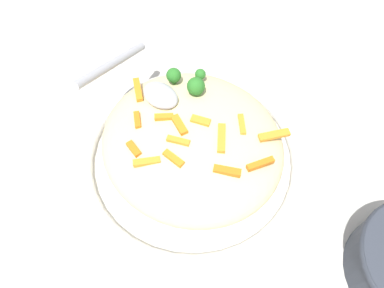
% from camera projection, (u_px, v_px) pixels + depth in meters
% --- Properties ---
extents(ground_plane, '(2.40, 2.40, 0.00)m').
position_uv_depth(ground_plane, '(192.00, 163.00, 0.54)').
color(ground_plane, beige).
extents(serving_bowl, '(0.32, 0.32, 0.04)m').
position_uv_depth(serving_bowl, '(192.00, 157.00, 0.53)').
color(serving_bowl, white).
rests_on(serving_bowl, ground_plane).
extents(pasta_mound, '(0.26, 0.24, 0.06)m').
position_uv_depth(pasta_mound, '(192.00, 142.00, 0.49)').
color(pasta_mound, beige).
rests_on(pasta_mound, serving_bowl).
extents(carrot_piece_0, '(0.03, 0.02, 0.01)m').
position_uv_depth(carrot_piece_0, '(179.00, 125.00, 0.46)').
color(carrot_piece_0, orange).
rests_on(carrot_piece_0, pasta_mound).
extents(carrot_piece_1, '(0.02, 0.04, 0.01)m').
position_uv_depth(carrot_piece_1, '(260.00, 164.00, 0.44)').
color(carrot_piece_1, orange).
rests_on(carrot_piece_1, pasta_mound).
extents(carrot_piece_2, '(0.03, 0.01, 0.01)m').
position_uv_depth(carrot_piece_2, '(163.00, 98.00, 0.49)').
color(carrot_piece_2, orange).
rests_on(carrot_piece_2, pasta_mound).
extents(carrot_piece_3, '(0.03, 0.03, 0.01)m').
position_uv_depth(carrot_piece_3, '(227.00, 171.00, 0.43)').
color(carrot_piece_3, orange).
rests_on(carrot_piece_3, pasta_mound).
extents(carrot_piece_4, '(0.03, 0.02, 0.01)m').
position_uv_depth(carrot_piece_4, '(180.00, 143.00, 0.45)').
color(carrot_piece_4, orange).
rests_on(carrot_piece_4, pasta_mound).
extents(carrot_piece_5, '(0.03, 0.02, 0.01)m').
position_uv_depth(carrot_piece_5, '(200.00, 121.00, 0.47)').
color(carrot_piece_5, orange).
rests_on(carrot_piece_5, pasta_mound).
extents(carrot_piece_6, '(0.03, 0.02, 0.01)m').
position_uv_depth(carrot_piece_6, '(137.00, 120.00, 0.48)').
color(carrot_piece_6, orange).
rests_on(carrot_piece_6, pasta_mound).
extents(carrot_piece_7, '(0.03, 0.01, 0.01)m').
position_uv_depth(carrot_piece_7, '(134.00, 149.00, 0.45)').
color(carrot_piece_7, orange).
rests_on(carrot_piece_7, pasta_mound).
extents(carrot_piece_8, '(0.02, 0.02, 0.01)m').
position_uv_depth(carrot_piece_8, '(164.00, 117.00, 0.47)').
color(carrot_piece_8, orange).
rests_on(carrot_piece_8, pasta_mound).
extents(carrot_piece_9, '(0.03, 0.04, 0.01)m').
position_uv_depth(carrot_piece_9, '(274.00, 135.00, 0.47)').
color(carrot_piece_9, orange).
rests_on(carrot_piece_9, pasta_mound).
extents(carrot_piece_10, '(0.03, 0.04, 0.01)m').
position_uv_depth(carrot_piece_10, '(221.00, 138.00, 0.46)').
color(carrot_piece_10, orange).
rests_on(carrot_piece_10, pasta_mound).
extents(carrot_piece_11, '(0.03, 0.01, 0.01)m').
position_uv_depth(carrot_piece_11, '(173.00, 158.00, 0.44)').
color(carrot_piece_11, orange).
rests_on(carrot_piece_11, pasta_mound).
extents(carrot_piece_12, '(0.03, 0.03, 0.01)m').
position_uv_depth(carrot_piece_12, '(147.00, 162.00, 0.44)').
color(carrot_piece_12, orange).
rests_on(carrot_piece_12, pasta_mound).
extents(carrot_piece_13, '(0.03, 0.03, 0.01)m').
position_uv_depth(carrot_piece_13, '(242.00, 125.00, 0.47)').
color(carrot_piece_13, orange).
rests_on(carrot_piece_13, pasta_mound).
extents(carrot_piece_14, '(0.04, 0.03, 0.01)m').
position_uv_depth(carrot_piece_14, '(139.00, 89.00, 0.51)').
color(carrot_piece_14, orange).
rests_on(carrot_piece_14, pasta_mound).
extents(broccoli_floret_0, '(0.02, 0.02, 0.02)m').
position_uv_depth(broccoli_floret_0, '(200.00, 74.00, 0.51)').
color(broccoli_floret_0, '#296820').
rests_on(broccoli_floret_0, pasta_mound).
extents(broccoli_floret_1, '(0.02, 0.02, 0.02)m').
position_uv_depth(broccoli_floret_1, '(174.00, 76.00, 0.51)').
color(broccoli_floret_1, '#296820').
rests_on(broccoli_floret_1, pasta_mound).
extents(broccoli_floret_2, '(0.03, 0.03, 0.03)m').
position_uv_depth(broccoli_floret_2, '(196.00, 86.00, 0.49)').
color(broccoli_floret_2, '#296820').
rests_on(broccoli_floret_2, pasta_mound).
extents(serving_spoon, '(0.13, 0.15, 0.07)m').
position_uv_depth(serving_spoon, '(143.00, 84.00, 0.49)').
color(serving_spoon, '#B7B7BC').
rests_on(serving_spoon, pasta_mound).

